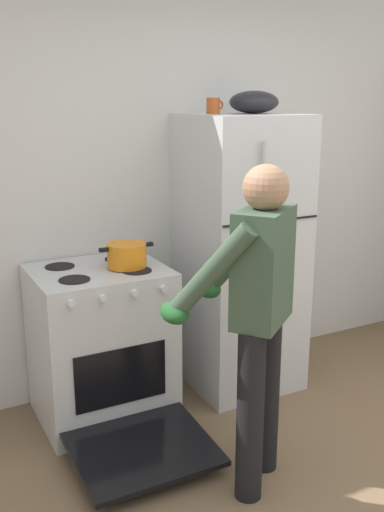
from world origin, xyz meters
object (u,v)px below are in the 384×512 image
Objects in this scene: stove_range at (102,346)px; refrigerator at (240,254)px; person_cook at (255,302)px; red_pot at (127,255)px; coffee_mug at (213,106)px; mixing_bowl at (254,102)px.

refrigerator is at bearing 1.06° from stove_range.
red_pot is (-0.28, 0.91, 0.05)m from person_cook.
coffee_mug is 0.26m from mixing_bowl.
mixing_bowl is at bearing 0.99° from stove_range.
red_pot is 1.23m from mixing_bowl.
person_cook is at bearing -108.74° from coffee_mug.
person_cook is 14.28× the size of coffee_mug.
red_pot is at bearing -11.29° from stove_range.
refrigerator is 5.86× the size of mixing_bowl.
red_pot is at bearing -176.45° from refrigerator.
person_cook is 0.96m from red_pot.
red_pot is at bearing 107.04° from person_cook.
red_pot is 1.04m from coffee_mug.
coffee_mug is at bearing 164.17° from refrigerator.
person_cook reaches higher than stove_range.
coffee_mug reaches higher than refrigerator.
red_pot is (0.16, -0.03, 0.55)m from stove_range.
mixing_bowl reaches higher than red_pot.
red_pot reaches higher than stove_range.
stove_range is 1.74m from mixing_bowl.
coffee_mug is at bearing 71.26° from person_cook.
person_cook is (0.44, -0.95, 0.50)m from stove_range.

